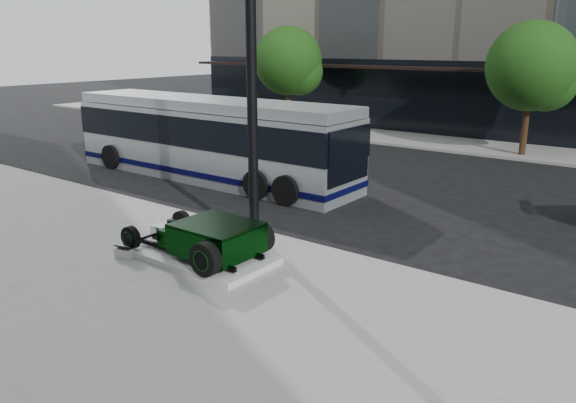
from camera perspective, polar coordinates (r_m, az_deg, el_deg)
The scene contains 8 objects.
ground at distance 15.57m, azimuth 6.25°, elevation -2.47°, with size 120.00×120.00×0.00m, color black.
sidewalk_far at distance 28.19m, azimuth 21.22°, elevation 4.91°, with size 70.00×4.00×0.12m, color gray.
street_trees at distance 26.61m, azimuth 23.84°, elevation 12.13°, with size 29.80×3.80×5.70m.
display_plinth at distance 12.97m, azimuth -8.90°, elevation -5.46°, with size 3.40×1.80×0.15m, color silver.
hot_rod at distance 12.57m, azimuth -7.93°, elevation -3.68°, with size 3.22×2.00×0.81m.
info_plaque at distance 13.43m, azimuth -16.21°, elevation -4.94°, with size 0.45×0.38×0.31m.
lamppost at distance 13.56m, azimuth -3.70°, elevation 11.95°, with size 0.46×0.46×8.30m.
transit_bus at distance 21.03m, azimuth -8.03°, elevation 6.40°, with size 12.12×2.88×2.92m.
Camera 1 is at (7.55, -12.73, 4.84)m, focal length 35.00 mm.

